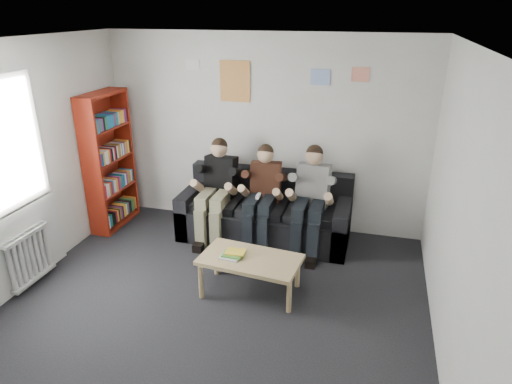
{
  "coord_description": "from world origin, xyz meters",
  "views": [
    {
      "loc": [
        1.52,
        -3.48,
        2.99
      ],
      "look_at": [
        0.22,
        1.3,
        0.97
      ],
      "focal_mm": 32.0,
      "sensor_mm": 36.0,
      "label": 1
    }
  ],
  "objects_px": {
    "sofa": "(266,215)",
    "bookshelf": "(110,161)",
    "person_right": "(310,201)",
    "coffee_table": "(250,262)",
    "person_left": "(216,191)",
    "person_middle": "(262,197)"
  },
  "relations": [
    {
      "from": "coffee_table",
      "to": "person_right",
      "type": "xyz_separation_m",
      "value": [
        0.47,
        1.16,
        0.3
      ]
    },
    {
      "from": "bookshelf",
      "to": "person_right",
      "type": "distance_m",
      "value": 2.88
    },
    {
      "from": "person_middle",
      "to": "sofa",
      "type": "bearing_deg",
      "value": 84.11
    },
    {
      "from": "sofa",
      "to": "person_middle",
      "type": "distance_m",
      "value": 0.41
    },
    {
      "from": "coffee_table",
      "to": "person_middle",
      "type": "relative_size",
      "value": 0.82
    },
    {
      "from": "sofa",
      "to": "bookshelf",
      "type": "relative_size",
      "value": 1.18
    },
    {
      "from": "sofa",
      "to": "person_left",
      "type": "xyz_separation_m",
      "value": [
        -0.64,
        -0.21,
        0.37
      ]
    },
    {
      "from": "sofa",
      "to": "coffee_table",
      "type": "height_order",
      "value": "sofa"
    },
    {
      "from": "sofa",
      "to": "person_right",
      "type": "bearing_deg",
      "value": -17.93
    },
    {
      "from": "bookshelf",
      "to": "person_right",
      "type": "xyz_separation_m",
      "value": [
        2.86,
        -0.01,
        -0.28
      ]
    },
    {
      "from": "coffee_table",
      "to": "person_left",
      "type": "distance_m",
      "value": 1.45
    },
    {
      "from": "bookshelf",
      "to": "person_left",
      "type": "xyz_separation_m",
      "value": [
        1.59,
        -0.01,
        -0.28
      ]
    },
    {
      "from": "coffee_table",
      "to": "person_right",
      "type": "bearing_deg",
      "value": 68.09
    },
    {
      "from": "person_middle",
      "to": "bookshelf",
      "type": "bearing_deg",
      "value": 173.92
    },
    {
      "from": "coffee_table",
      "to": "person_middle",
      "type": "distance_m",
      "value": 1.21
    },
    {
      "from": "bookshelf",
      "to": "person_left",
      "type": "bearing_deg",
      "value": 0.01
    },
    {
      "from": "person_right",
      "to": "sofa",
      "type": "bearing_deg",
      "value": 167.31
    },
    {
      "from": "sofa",
      "to": "bookshelf",
      "type": "distance_m",
      "value": 2.32
    },
    {
      "from": "person_left",
      "to": "person_middle",
      "type": "bearing_deg",
      "value": 3.48
    },
    {
      "from": "sofa",
      "to": "coffee_table",
      "type": "relative_size",
      "value": 2.1
    },
    {
      "from": "sofa",
      "to": "coffee_table",
      "type": "xyz_separation_m",
      "value": [
        0.17,
        -1.37,
        0.07
      ]
    },
    {
      "from": "bookshelf",
      "to": "coffee_table",
      "type": "xyz_separation_m",
      "value": [
        2.39,
        -1.17,
        -0.58
      ]
    }
  ]
}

